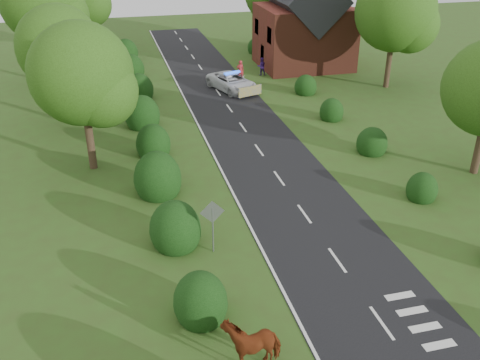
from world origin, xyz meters
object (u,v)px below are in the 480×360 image
object	(u,v)px
pedestrian_purple	(262,66)
road_sign	(212,219)
police_van	(232,82)
pedestrian_red	(240,70)
cow	(252,344)

from	to	relation	value
pedestrian_purple	road_sign	bearing A→B (deg)	73.44
police_van	road_sign	bearing A→B (deg)	-124.66
police_van	pedestrian_red	xyz separation A→B (m)	(1.39, 2.77, 0.15)
pedestrian_red	police_van	bearing A→B (deg)	66.16
pedestrian_purple	police_van	bearing A→B (deg)	50.71
road_sign	pedestrian_purple	bearing A→B (deg)	69.25
road_sign	pedestrian_purple	distance (m)	27.87
cow	pedestrian_purple	world-z (taller)	pedestrian_purple
cow	pedestrian_purple	size ratio (longest dim) A/B	1.38
pedestrian_red	cow	bearing A→B (deg)	79.03
road_sign	cow	size ratio (longest dim) A/B	1.16
road_sign	pedestrian_purple	size ratio (longest dim) A/B	1.61
cow	pedestrian_purple	distance (m)	34.11
road_sign	pedestrian_red	bearing A→B (deg)	73.01
road_sign	cow	xyz separation A→B (m)	(-0.07, -6.58, -0.88)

